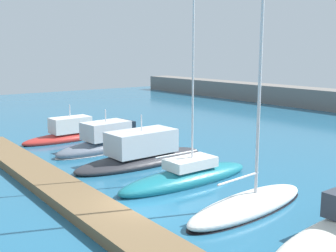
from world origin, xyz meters
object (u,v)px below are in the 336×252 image
Objects in this scene: motorboat_charcoal_third at (142,154)px; sailboat_teal_fourth at (187,176)px; motorboat_red_nearest at (70,134)px; sailboat_white_fifth at (248,204)px; motorboat_slate_second at (110,143)px.

sailboat_teal_fourth reaches higher than motorboat_charcoal_third.
sailboat_teal_fourth is (5.21, -0.30, -0.28)m from motorboat_charcoal_third.
motorboat_red_nearest is 0.55× the size of sailboat_white_fifth.
motorboat_red_nearest is at bearing 84.74° from sailboat_white_fifth.
motorboat_slate_second is at bearing 86.42° from motorboat_charcoal_third.
motorboat_slate_second is 0.63× the size of sailboat_white_fifth.
motorboat_charcoal_third is (4.74, -0.10, 0.08)m from motorboat_slate_second.
motorboat_red_nearest is 0.81× the size of motorboat_charcoal_third.
motorboat_charcoal_third is 5.23m from sailboat_teal_fourth.
motorboat_red_nearest is 10.10m from motorboat_charcoal_third.
sailboat_teal_fourth is at bearing -95.67° from motorboat_charcoal_third.
motorboat_slate_second is at bearing 86.39° from sailboat_teal_fourth.
sailboat_teal_fourth is at bearing 80.13° from sailboat_white_fifth.
motorboat_charcoal_third is at bearing 80.48° from sailboat_white_fifth.
sailboat_teal_fourth is 1.12× the size of sailboat_white_fifth.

